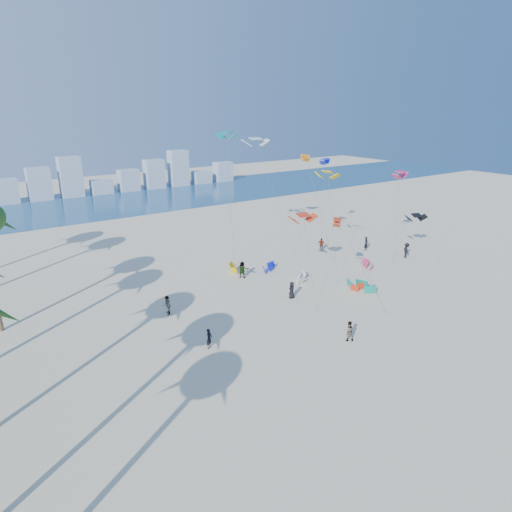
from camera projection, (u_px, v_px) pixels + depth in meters
ground at (353, 387)px, 30.70m from camera, size 220.00×220.00×0.00m
ocean at (79, 206)px, 86.74m from camera, size 220.00×220.00×0.00m
kitesurfer_near at (209, 338)px, 35.42m from camera, size 0.72×0.67×1.65m
kitesurfer_mid at (349, 331)px, 36.52m from camera, size 1.06×1.03×1.72m
kitesurfers_far at (306, 265)px, 51.54m from camera, size 32.75×10.76×1.93m
grounded_kites at (319, 275)px, 49.62m from camera, size 15.27×15.78×1.06m
flying_kites at (315, 169)px, 52.75m from camera, size 23.64×25.49×15.94m
distant_skyline at (58, 183)px, 92.90m from camera, size 85.00×3.00×8.40m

